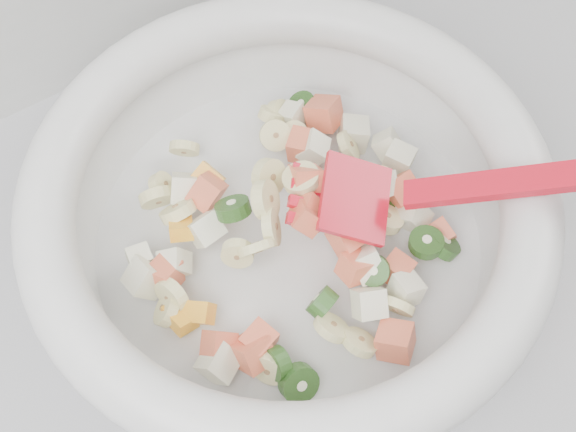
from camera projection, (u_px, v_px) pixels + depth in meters
mixing_bowl at (289, 210)px, 0.51m from camera, size 0.40×0.37×0.15m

